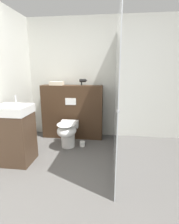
# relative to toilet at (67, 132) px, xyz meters

# --- Properties ---
(ground_plane) EXTENTS (12.00, 12.00, 0.00)m
(ground_plane) POSITION_rel_toilet_xyz_m (0.32, -1.43, -0.30)
(ground_plane) COLOR #565451
(wall_back) EXTENTS (8.00, 0.06, 2.50)m
(wall_back) POSITION_rel_toilet_xyz_m (0.32, 0.76, 0.95)
(wall_back) COLOR silver
(wall_back) RESTS_ON ground_plane
(partition_panel) EXTENTS (1.28, 0.27, 1.13)m
(partition_panel) POSITION_rel_toilet_xyz_m (-0.02, 0.53, 0.27)
(partition_panel) COLOR #3D2819
(partition_panel) RESTS_ON ground_plane
(shower_glass) EXTENTS (0.04, 2.08, 2.18)m
(shower_glass) POSITION_rel_toilet_xyz_m (0.87, -0.30, 0.79)
(shower_glass) COLOR silver
(shower_glass) RESTS_ON ground_plane
(toilet) EXTENTS (0.35, 0.54, 0.49)m
(toilet) POSITION_rel_toilet_xyz_m (0.00, 0.00, 0.00)
(toilet) COLOR white
(toilet) RESTS_ON ground_plane
(sink_vanity) EXTENTS (0.52, 0.46, 1.07)m
(sink_vanity) POSITION_rel_toilet_xyz_m (-0.67, -0.64, 0.17)
(sink_vanity) COLOR #473323
(sink_vanity) RESTS_ON ground_plane
(hair_drier) EXTENTS (0.16, 0.07, 0.13)m
(hair_drier) POSITION_rel_toilet_xyz_m (0.22, 0.54, 0.93)
(hair_drier) COLOR black
(hair_drier) RESTS_ON partition_panel
(folded_towel) EXTENTS (0.27, 0.19, 0.07)m
(folded_towel) POSITION_rel_toilet_xyz_m (-0.33, 0.53, 0.87)
(folded_towel) COLOR beige
(folded_towel) RESTS_ON partition_panel
(spare_toilet_roll) EXTENTS (0.10, 0.10, 0.10)m
(spare_toilet_roll) POSITION_rel_toilet_xyz_m (0.27, 0.06, -0.25)
(spare_toilet_roll) COLOR white
(spare_toilet_roll) RESTS_ON ground_plane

